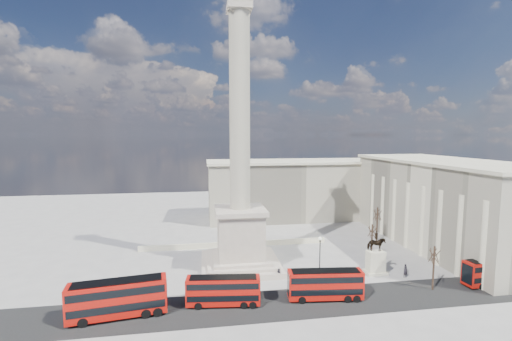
{
  "coord_description": "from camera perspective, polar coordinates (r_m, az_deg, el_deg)",
  "views": [
    {
      "loc": [
        -6.42,
        -55.16,
        23.9
      ],
      "look_at": [
        2.62,
        3.24,
        17.75
      ],
      "focal_mm": 24.0,
      "sensor_mm": 36.0,
      "label": 1
    }
  ],
  "objects": [
    {
      "name": "red_bus_c",
      "position": [
        53.32,
        11.53,
        -18.09
      ],
      "size": [
        10.99,
        3.56,
        4.38
      ],
      "rotation": [
        0.0,
        0.0,
        -0.1
      ],
      "color": "#B51009",
      "rests_on": "ground"
    },
    {
      "name": "red_bus_a",
      "position": [
        51.05,
        -21.91,
        -19.14
      ],
      "size": [
        12.58,
        4.48,
        4.99
      ],
      "rotation": [
        0.0,
        0.0,
        0.14
      ],
      "color": "#B51009",
      "rests_on": "ground"
    },
    {
      "name": "bare_tree_mid",
      "position": [
        70.66,
        18.81,
        -9.41
      ],
      "size": [
        1.87,
        1.87,
        7.08
      ],
      "rotation": [
        0.0,
        0.0,
        0.16
      ],
      "color": "#332319",
      "rests_on": "ground"
    },
    {
      "name": "asphalt_road",
      "position": [
        52.35,
        5.15,
        -21.24
      ],
      "size": [
        120.0,
        9.0,
        0.01
      ],
      "primitive_type": "cube",
      "color": "black",
      "rests_on": "ground"
    },
    {
      "name": "building_northeast",
      "position": [
        99.98,
        6.65,
        -3.06
      ],
      "size": [
        51.0,
        17.0,
        16.6
      ],
      "color": "beige",
      "rests_on": "ground"
    },
    {
      "name": "pedestrian_crossing",
      "position": [
        59.69,
        3.83,
        -16.77
      ],
      "size": [
        0.75,
        1.1,
        1.74
      ],
      "primitive_type": "imported",
      "rotation": [
        0.0,
        0.0,
        1.92
      ],
      "color": "#262328",
      "rests_on": "ground"
    },
    {
      "name": "victorian_lamp",
      "position": [
        61.45,
        10.61,
        -13.23
      ],
      "size": [
        0.56,
        0.56,
        6.5
      ],
      "rotation": [
        0.0,
        0.0,
        0.01
      ],
      "color": "black",
      "rests_on": "ground"
    },
    {
      "name": "ground",
      "position": [
        60.46,
        -2.08,
        -17.35
      ],
      "size": [
        180.0,
        180.0,
        0.0
      ],
      "primitive_type": "plane",
      "color": "#9C9994",
      "rests_on": "ground"
    },
    {
      "name": "red_bus_d",
      "position": [
        68.57,
        34.88,
        -13.6
      ],
      "size": [
        10.52,
        3.29,
        4.2
      ],
      "rotation": [
        0.0,
        0.0,
        0.09
      ],
      "color": "#B51009",
      "rests_on": "ground"
    },
    {
      "name": "red_bus_b",
      "position": [
        51.0,
        -5.39,
        -19.29
      ],
      "size": [
        10.47,
        3.49,
        4.16
      ],
      "rotation": [
        0.0,
        0.0,
        -0.11
      ],
      "color": "#B51009",
      "rests_on": "ground"
    },
    {
      "name": "building_east",
      "position": [
        84.28,
        29.11,
        -4.78
      ],
      "size": [
        19.0,
        46.0,
        18.6
      ],
      "color": "beige",
      "rests_on": "ground"
    },
    {
      "name": "balustrade_wall",
      "position": [
        75.17,
        -3.54,
        -12.17
      ],
      "size": [
        40.0,
        0.6,
        1.1
      ],
      "primitive_type": "cube",
      "color": "beige",
      "rests_on": "ground"
    },
    {
      "name": "bare_tree_far",
      "position": [
        82.01,
        19.59,
        -6.75
      ],
      "size": [
        1.98,
        1.98,
        8.09
      ],
      "rotation": [
        0.0,
        0.0,
        -0.02
      ],
      "color": "#332319",
      "rests_on": "ground"
    },
    {
      "name": "equestrian_statue",
      "position": [
        64.4,
        19.31,
        -13.72
      ],
      "size": [
        3.59,
        2.69,
        7.58
      ],
      "color": "beige",
      "rests_on": "ground"
    },
    {
      "name": "bare_tree_near",
      "position": [
        60.5,
        27.59,
        -12.22
      ],
      "size": [
        1.66,
        1.66,
        7.28
      ],
      "rotation": [
        0.0,
        0.0,
        0.12
      ],
      "color": "#332319",
      "rests_on": "ground"
    },
    {
      "name": "pedestrian_walking",
      "position": [
        65.03,
        23.62,
        -15.24
      ],
      "size": [
        0.7,
        0.47,
        1.9
      ],
      "primitive_type": "imported",
      "rotation": [
        0.0,
        0.0,
        0.02
      ],
      "color": "#262328",
      "rests_on": "ground"
    },
    {
      "name": "nelsons_column",
      "position": [
        61.49,
        -2.67,
        -4.35
      ],
      "size": [
        14.0,
        14.0,
        49.85
      ],
      "color": "#BDAF9E",
      "rests_on": "ground"
    },
    {
      "name": "pedestrian_standing",
      "position": [
        66.78,
        23.61,
        -14.79
      ],
      "size": [
        0.95,
        0.84,
        1.65
      ],
      "primitive_type": "imported",
      "rotation": [
        0.0,
        0.0,
        3.45
      ],
      "color": "#262328",
      "rests_on": "ground"
    }
  ]
}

